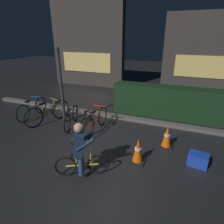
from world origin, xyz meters
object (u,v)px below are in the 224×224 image
at_px(parked_bike_leftmost, 32,109).
at_px(traffic_cone_far, 167,137).
at_px(parked_bike_center_right, 96,121).
at_px(parked_bike_left_mid, 48,113).
at_px(blue_crate, 198,160).
at_px(parked_bike_center_left, 71,117).
at_px(cyclist, 80,149).
at_px(traffic_cone_near, 138,151).
at_px(street_post, 61,87).

distance_m(parked_bike_leftmost, traffic_cone_far, 4.93).
height_order(parked_bike_leftmost, parked_bike_center_right, parked_bike_center_right).
distance_m(parked_bike_leftmost, parked_bike_center_right, 2.71).
relative_size(parked_bike_left_mid, blue_crate, 3.78).
xyz_separation_m(parked_bike_center_right, traffic_cone_far, (2.21, -0.13, -0.05)).
bearing_deg(parked_bike_center_right, parked_bike_center_left, 88.48).
bearing_deg(parked_bike_leftmost, parked_bike_center_left, -96.34).
height_order(blue_crate, cyclist, cyclist).
distance_m(parked_bike_left_mid, parked_bike_center_left, 0.91).
height_order(parked_bike_leftmost, parked_bike_left_mid, parked_bike_left_mid).
xyz_separation_m(blue_crate, cyclist, (-2.40, -1.30, 0.48)).
height_order(parked_bike_leftmost, parked_bike_center_left, parked_bike_leftmost).
bearing_deg(parked_bike_left_mid, traffic_cone_near, -86.70).
distance_m(traffic_cone_far, cyclist, 2.47).
bearing_deg(parked_bike_left_mid, parked_bike_center_right, -68.75).
height_order(street_post, traffic_cone_far, street_post).
xyz_separation_m(parked_bike_left_mid, parked_bike_center_left, (0.91, 0.07, -0.04)).
bearing_deg(street_post, parked_bike_left_mid, -150.56).
bearing_deg(street_post, cyclist, -47.91).
distance_m(parked_bike_center_right, cyclist, 2.09).
bearing_deg(parked_bike_center_left, cyclist, -158.41).
height_order(parked_bike_left_mid, traffic_cone_near, parked_bike_left_mid).
xyz_separation_m(parked_bike_leftmost, parked_bike_center_right, (2.71, -0.12, 0.01)).
bearing_deg(traffic_cone_near, parked_bike_left_mid, 163.58).
height_order(parked_bike_left_mid, parked_bike_center_right, parked_bike_left_mid).
xyz_separation_m(parked_bike_center_right, cyclist, (0.62, -1.98, 0.28)).
distance_m(traffic_cone_near, blue_crate, 1.42).
xyz_separation_m(traffic_cone_far, blue_crate, (0.80, -0.56, -0.15)).
bearing_deg(parked_bike_left_mid, parked_bike_center_left, -65.90).
relative_size(parked_bike_center_left, parked_bike_center_right, 0.87).
bearing_deg(parked_bike_center_left, traffic_cone_near, -129.24).
height_order(street_post, traffic_cone_near, street_post).
distance_m(parked_bike_center_right, traffic_cone_far, 2.22).
bearing_deg(cyclist, traffic_cone_near, 12.56).
relative_size(parked_bike_center_right, traffic_cone_far, 2.68).
relative_size(traffic_cone_near, cyclist, 0.50).
xyz_separation_m(street_post, parked_bike_left_mid, (-0.48, -0.27, -0.91)).
distance_m(street_post, blue_crate, 4.61).
height_order(parked_bike_leftmost, blue_crate, parked_bike_leftmost).
bearing_deg(blue_crate, cyclist, -151.53).
xyz_separation_m(parked_bike_center_left, blue_crate, (3.95, -0.70, -0.17)).
height_order(street_post, blue_crate, street_post).
distance_m(street_post, parked_bike_leftmost, 1.64).
bearing_deg(parked_bike_center_right, traffic_cone_far, -93.52).
height_order(parked_bike_leftmost, traffic_cone_far, parked_bike_leftmost).
bearing_deg(cyclist, blue_crate, 0.13).
relative_size(parked_bike_left_mid, cyclist, 1.33).
bearing_deg(blue_crate, parked_bike_left_mid, 172.60).
bearing_deg(parked_bike_left_mid, cyclist, -108.39).
relative_size(street_post, parked_bike_leftmost, 1.58).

